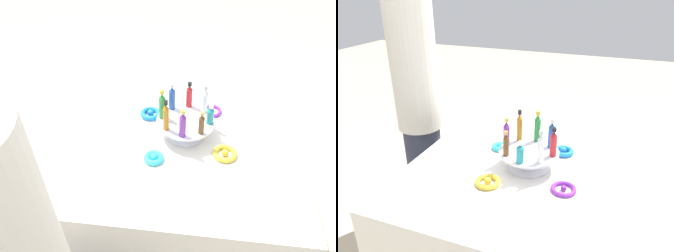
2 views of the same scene
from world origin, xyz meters
TOP-DOWN VIEW (x-y plane):
  - party_table at (0.00, 0.00)m, footprint 1.05×1.05m
  - display_stand at (0.00, 0.00)m, footprint 0.27×0.27m
  - bottle_blue at (-0.07, 0.08)m, footprint 0.03×0.03m
  - bottle_green at (-0.11, 0.01)m, footprint 0.03×0.03m
  - bottle_amber at (-0.08, -0.07)m, footprint 0.03×0.03m
  - bottle_purple at (-0.01, -0.11)m, footprint 0.03×0.03m
  - bottle_brown at (0.07, -0.08)m, footprint 0.03×0.03m
  - bottle_teal at (0.11, -0.01)m, footprint 0.03×0.03m
  - bottle_clear at (0.08, 0.07)m, footprint 0.03×0.03m
  - bottle_red at (0.01, 0.11)m, footprint 0.03×0.03m
  - ribbon_bow_purple at (0.12, 0.18)m, footprint 0.10×0.10m
  - ribbon_bow_blue at (-0.18, 0.12)m, footprint 0.10×0.10m
  - ribbon_bow_teal at (-0.12, -0.18)m, footprint 0.09×0.09m
  - ribbon_bow_gold at (0.18, -0.12)m, footprint 0.11×0.11m
  - person_figure at (-0.36, -0.82)m, footprint 0.27×0.27m

SIDE VIEW (x-z plane):
  - party_table at x=0.00m, z-range 0.00..0.75m
  - ribbon_bow_purple at x=0.12m, z-range 0.75..0.77m
  - ribbon_bow_gold at x=0.18m, z-range 0.75..0.78m
  - ribbon_bow_blue at x=-0.18m, z-range 0.75..0.78m
  - ribbon_bow_teal at x=-0.12m, z-range 0.75..0.78m
  - display_stand at x=0.00m, z-range 0.76..0.85m
  - person_figure at x=-0.36m, z-range 0.01..1.61m
  - bottle_teal at x=0.11m, z-range 0.83..0.93m
  - bottle_brown at x=0.07m, z-range 0.83..0.95m
  - bottle_red at x=0.01m, z-range 0.83..0.96m
  - bottle_blue at x=-0.07m, z-range 0.83..0.97m
  - bottle_purple at x=-0.01m, z-range 0.83..0.97m
  - bottle_clear at x=0.08m, z-range 0.83..0.98m
  - bottle_green at x=-0.11m, z-range 0.83..0.98m
  - bottle_amber at x=-0.08m, z-range 0.83..0.98m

